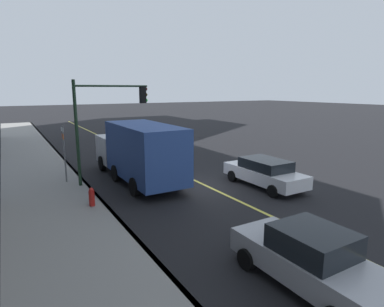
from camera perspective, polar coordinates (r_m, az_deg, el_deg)
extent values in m
plane|color=black|center=(16.79, 2.54, -5.79)|extent=(200.00, 200.00, 0.00)
cube|color=gray|center=(14.37, -23.05, -9.40)|extent=(80.00, 3.93, 0.15)
cube|color=slate|center=(14.68, -15.69, -8.46)|extent=(80.00, 0.16, 0.15)
cube|color=#D8CC4C|center=(16.79, 2.54, -5.77)|extent=(80.00, 0.16, 0.01)
cube|color=silver|center=(16.97, 12.75, -3.71)|extent=(4.68, 1.77, 0.63)
cube|color=black|center=(16.79, 12.98, -1.87)|extent=(2.49, 1.63, 0.51)
cylinder|color=black|center=(16.64, 18.53, -5.47)|extent=(0.60, 0.22, 0.60)
cylinder|color=black|center=(15.42, 14.27, -6.54)|extent=(0.60, 0.22, 0.60)
cylinder|color=black|center=(18.72, 11.42, -3.25)|extent=(0.60, 0.22, 0.60)
cylinder|color=black|center=(17.64, 7.22, -4.01)|extent=(0.60, 0.22, 0.60)
cube|color=#A8AAB2|center=(9.04, 20.15, -17.93)|extent=(4.26, 1.71, 0.65)
cube|color=black|center=(8.71, 20.80, -14.43)|extent=(1.80, 1.58, 0.62)
cylinder|color=black|center=(9.51, 9.74, -18.06)|extent=(0.60, 0.22, 0.60)
cylinder|color=black|center=(10.56, 16.96, -15.28)|extent=(0.60, 0.22, 0.60)
cylinder|color=black|center=(9.18, 30.82, -20.80)|extent=(0.60, 0.22, 0.60)
cube|color=silver|center=(20.76, -12.81, 0.88)|extent=(2.34, 2.40, 1.65)
cube|color=#2D4C93|center=(16.72, -8.40, 0.45)|extent=(5.87, 2.40, 2.74)
cylinder|color=black|center=(20.62, -15.74, -1.68)|extent=(0.90, 0.28, 0.90)
cylinder|color=black|center=(21.29, -9.77, -1.01)|extent=(0.90, 0.28, 0.90)
cylinder|color=black|center=(15.32, -10.17, -5.90)|extent=(0.90, 0.28, 0.90)
cylinder|color=black|center=(16.21, -2.52, -4.76)|extent=(0.90, 0.28, 0.90)
cylinder|color=black|center=(18.00, -13.44, -3.43)|extent=(0.90, 0.28, 0.90)
cylinder|color=black|center=(18.77, -6.73, -2.59)|extent=(0.90, 0.28, 0.90)
cylinder|color=#1E3823|center=(16.82, -19.83, 3.04)|extent=(0.16, 0.16, 5.42)
cylinder|color=#1E3823|center=(17.12, -14.04, 11.61)|extent=(0.10, 3.78, 0.10)
cube|color=black|center=(17.66, -8.79, 10.33)|extent=(0.28, 0.30, 0.90)
sphere|color=#360605|center=(17.73, -8.27, 11.32)|extent=(0.18, 0.18, 0.18)
sphere|color=#392905|center=(17.73, -8.24, 10.35)|extent=(0.18, 0.18, 0.18)
sphere|color=green|center=(17.74, -8.21, 9.38)|extent=(0.18, 0.18, 0.18)
cylinder|color=slate|center=(17.91, -21.77, -0.35)|extent=(0.08, 0.08, 3.13)
cube|color=white|center=(17.70, -22.16, 3.97)|extent=(0.60, 0.02, 0.20)
cube|color=#DB5919|center=(17.74, -22.07, 2.85)|extent=(0.44, 0.02, 0.28)
cylinder|color=red|center=(14.14, -17.43, -7.94)|extent=(0.24, 0.24, 0.80)
sphere|color=red|center=(14.01, -17.54, -6.24)|extent=(0.20, 0.20, 0.20)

